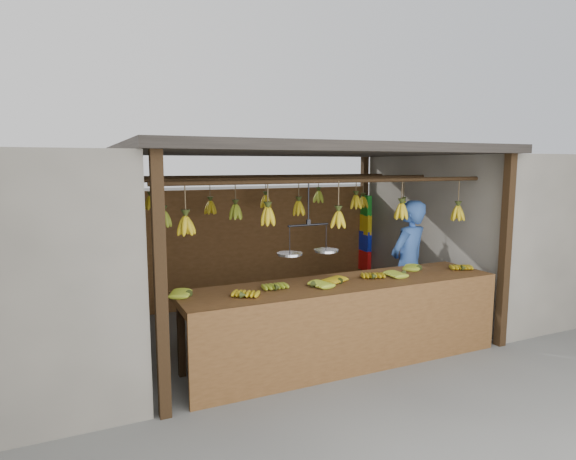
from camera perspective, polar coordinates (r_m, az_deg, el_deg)
name	(u,v)px	position (r m, az deg, el deg)	size (l,w,h in m)	color
ground	(297,330)	(6.50, 1.13, -11.77)	(80.00, 80.00, 0.00)	#5B5B57
stall	(287,180)	(6.42, -0.11, 5.98)	(4.30, 3.30, 2.40)	black
neighbor_right	(500,229)	(8.41, 23.84, 0.12)	(3.00, 3.00, 2.30)	slate
counter	(349,302)	(5.26, 7.28, -8.41)	(3.62, 0.83, 0.96)	brown
hanging_bananas	(298,209)	(6.15, 1.20, 2.54)	(3.59, 2.24, 0.39)	#BB9B13
balance_scale	(308,248)	(5.14, 2.41, -2.19)	(0.70, 0.28, 0.77)	black
vendor	(408,265)	(6.53, 14.06, -4.08)	(0.63, 0.41, 1.71)	#3359A5
bag_bundles	(365,233)	(8.34, 9.14, -0.34)	(0.08, 0.26, 1.29)	#199926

